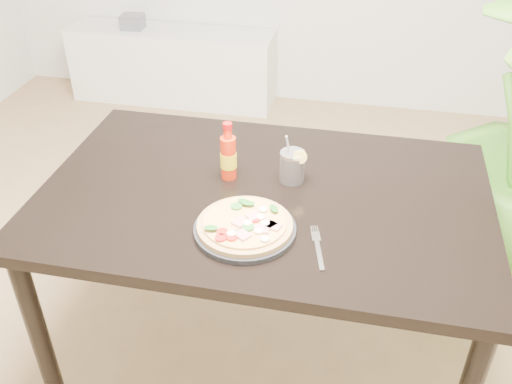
% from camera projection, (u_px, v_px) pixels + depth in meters
% --- Properties ---
extents(floor, '(4.50, 4.50, 0.00)m').
position_uv_depth(floor, '(201.00, 332.00, 2.29)').
color(floor, '#9E7A51').
rests_on(floor, ground).
extents(dining_table, '(1.40, 0.90, 0.75)m').
position_uv_depth(dining_table, '(264.00, 213.00, 1.83)').
color(dining_table, black).
rests_on(dining_table, ground).
extents(plate, '(0.29, 0.29, 0.02)m').
position_uv_depth(plate, '(245.00, 229.00, 1.61)').
color(plate, black).
rests_on(plate, dining_table).
extents(pizza, '(0.27, 0.27, 0.03)m').
position_uv_depth(pizza, '(246.00, 224.00, 1.60)').
color(pizza, tan).
rests_on(pizza, plate).
extents(hot_sauce_bottle, '(0.06, 0.06, 0.20)m').
position_uv_depth(hot_sauce_bottle, '(228.00, 156.00, 1.81)').
color(hot_sauce_bottle, red).
rests_on(hot_sauce_bottle, dining_table).
extents(cola_cup, '(0.09, 0.08, 0.17)m').
position_uv_depth(cola_cup, '(292.00, 167.00, 1.81)').
color(cola_cup, black).
rests_on(cola_cup, dining_table).
extents(fork, '(0.06, 0.19, 0.00)m').
position_uv_depth(fork, '(318.00, 246.00, 1.56)').
color(fork, silver).
rests_on(fork, dining_table).
extents(plant_pot, '(0.28, 0.28, 0.22)m').
position_uv_depth(plant_pot, '(510.00, 250.00, 2.54)').
color(plant_pot, brown).
rests_on(plant_pot, ground).
extents(media_console, '(1.40, 0.34, 0.50)m').
position_uv_depth(media_console, '(173.00, 66.00, 3.95)').
color(media_console, white).
rests_on(media_console, ground).
extents(cd_stack, '(0.14, 0.12, 0.09)m').
position_uv_depth(cd_stack, '(133.00, 22.00, 3.81)').
color(cd_stack, slate).
rests_on(cd_stack, media_console).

